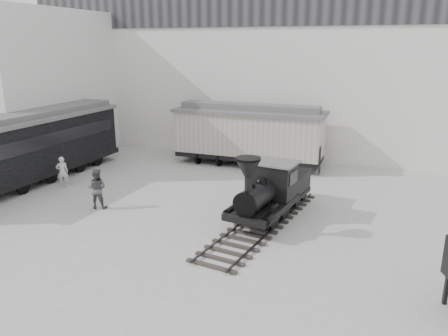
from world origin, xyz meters
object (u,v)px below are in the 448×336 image
at_px(boxcar, 249,133).
at_px(visitor_a, 62,172).
at_px(passenger_coach, 26,148).
at_px(locomotive, 269,194).
at_px(visitor_b, 97,189).

xyz_separation_m(boxcar, visitor_a, (-7.60, -7.34, -1.12)).
bearing_deg(boxcar, visitor_a, -135.41).
distance_m(boxcar, passenger_coach, 12.18).
height_order(locomotive, boxcar, boxcar).
height_order(locomotive, visitor_b, locomotive).
bearing_deg(boxcar, visitor_b, -113.85).
distance_m(passenger_coach, visitor_a, 2.32).
bearing_deg(visitor_b, visitor_a, -42.09).
relative_size(passenger_coach, visitor_a, 8.14).
distance_m(locomotive, boxcar, 8.56).
xyz_separation_m(visitor_a, visitor_b, (3.41, -1.87, 0.10)).
distance_m(locomotive, visitor_a, 10.85).
relative_size(passenger_coach, visitor_b, 7.22).
height_order(passenger_coach, visitor_a, passenger_coach).
relative_size(locomotive, boxcar, 0.97).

